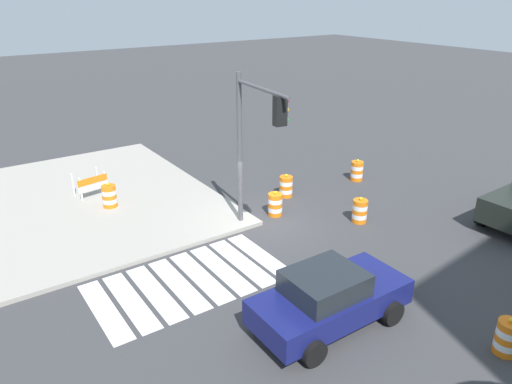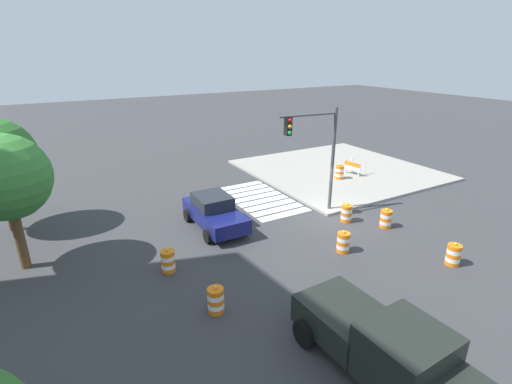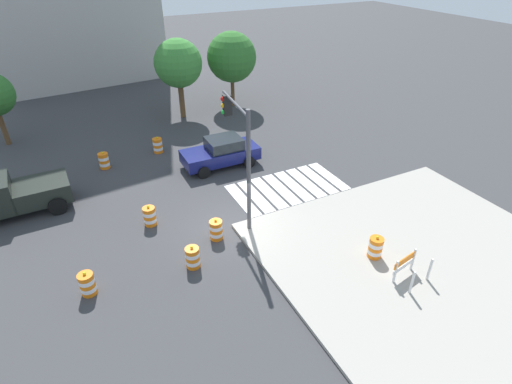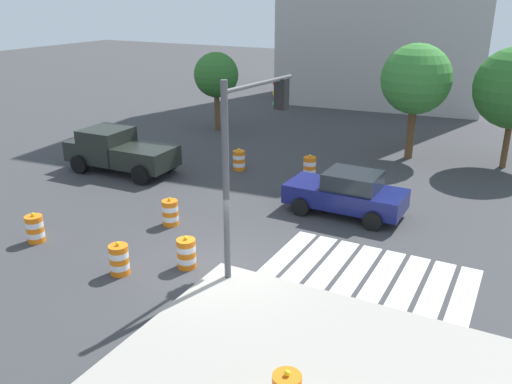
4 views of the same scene
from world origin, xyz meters
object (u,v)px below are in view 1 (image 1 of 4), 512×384
(traffic_barrel_crosswalk_end, at_px, (360,211))
(traffic_barrel_median_far, at_px, (275,204))
(traffic_barrel_lane_center, at_px, (507,337))
(traffic_barrel_far_curb, at_px, (286,186))
(sports_car, at_px, (329,298))
(traffic_light_pole, at_px, (255,130))
(traffic_barrel_near_corner, at_px, (357,171))
(traffic_barrel_on_sidewalk, at_px, (109,196))
(construction_barricade, at_px, (91,183))

(traffic_barrel_crosswalk_end, xyz_separation_m, traffic_barrel_median_far, (2.29, -2.29, 0.00))
(traffic_barrel_median_far, xyz_separation_m, traffic_barrel_lane_center, (0.01, 9.40, 0.00))
(traffic_barrel_crosswalk_end, distance_m, traffic_barrel_far_curb, 3.61)
(sports_car, distance_m, traffic_light_pole, 6.13)
(traffic_light_pole, bearing_deg, traffic_barrel_near_corner, -165.08)
(traffic_barrel_far_curb, bearing_deg, traffic_light_pole, 35.46)
(sports_car, xyz_separation_m, traffic_barrel_near_corner, (-8.18, -7.01, -0.36))
(traffic_barrel_crosswalk_end, relative_size, traffic_barrel_on_sidewalk, 1.00)
(traffic_barrel_crosswalk_end, xyz_separation_m, traffic_barrel_lane_center, (2.30, 7.11, 0.00))
(traffic_barrel_crosswalk_end, bearing_deg, traffic_barrel_near_corner, -134.11)
(traffic_barrel_lane_center, distance_m, construction_barricade, 15.96)
(sports_car, relative_size, traffic_barrel_on_sidewalk, 4.23)
(sports_car, xyz_separation_m, traffic_barrel_lane_center, (-2.81, 3.27, -0.36))
(traffic_barrel_median_far, bearing_deg, traffic_light_pole, 31.29)
(traffic_barrel_lane_center, bearing_deg, traffic_light_pole, -79.20)
(sports_car, xyz_separation_m, traffic_barrel_crosswalk_end, (-5.11, -3.84, -0.36))
(sports_car, relative_size, traffic_barrel_far_curb, 4.23)
(traffic_barrel_near_corner, height_order, traffic_barrel_median_far, same)
(traffic_barrel_crosswalk_end, height_order, traffic_barrel_on_sidewalk, traffic_barrel_on_sidewalk)
(traffic_barrel_lane_center, bearing_deg, traffic_barrel_median_far, -90.08)
(traffic_barrel_near_corner, relative_size, construction_barricade, 0.75)
(traffic_barrel_near_corner, height_order, traffic_light_pole, traffic_light_pole)
(sports_car, height_order, traffic_barrel_lane_center, sports_car)
(traffic_barrel_on_sidewalk, xyz_separation_m, traffic_light_pole, (-3.54, 5.11, 3.31))
(traffic_barrel_on_sidewalk, distance_m, construction_barricade, 1.51)
(sports_car, height_order, traffic_barrel_near_corner, sports_car)
(sports_car, xyz_separation_m, traffic_barrel_on_sidewalk, (2.34, -10.26, -0.21))
(traffic_barrel_on_sidewalk, bearing_deg, construction_barricade, -80.36)
(traffic_barrel_crosswalk_end, height_order, construction_barricade, construction_barricade)
(traffic_barrel_crosswalk_end, bearing_deg, construction_barricade, -45.74)
(traffic_barrel_median_far, distance_m, construction_barricade, 7.80)
(traffic_barrel_far_curb, height_order, traffic_barrel_lane_center, same)
(traffic_barrel_on_sidewalk, bearing_deg, sports_car, 102.87)
(traffic_barrel_median_far, xyz_separation_m, traffic_barrel_far_curb, (-1.49, -1.23, 0.00))
(traffic_light_pole, bearing_deg, traffic_barrel_crosswalk_end, 161.46)
(traffic_barrel_crosswalk_end, bearing_deg, traffic_barrel_far_curb, -77.22)
(traffic_barrel_near_corner, relative_size, traffic_barrel_far_curb, 1.00)
(traffic_barrel_lane_center, height_order, traffic_barrel_on_sidewalk, traffic_barrel_on_sidewalk)
(traffic_barrel_crosswalk_end, height_order, traffic_barrel_far_curb, same)
(traffic_barrel_near_corner, height_order, traffic_barrel_far_curb, same)
(traffic_barrel_median_far, relative_size, traffic_light_pole, 0.19)
(traffic_barrel_crosswalk_end, xyz_separation_m, construction_barricade, (7.70, -7.90, 0.27))
(traffic_light_pole, bearing_deg, traffic_barrel_far_curb, -144.54)
(traffic_barrel_near_corner, bearing_deg, traffic_barrel_far_curb, -5.21)
(traffic_barrel_near_corner, height_order, traffic_barrel_lane_center, same)
(traffic_barrel_crosswalk_end, distance_m, traffic_barrel_on_sidewalk, 9.84)
(traffic_barrel_lane_center, relative_size, traffic_barrel_on_sidewalk, 1.00)
(traffic_barrel_on_sidewalk, bearing_deg, traffic_barrel_lane_center, 110.84)
(traffic_barrel_crosswalk_end, xyz_separation_m, traffic_light_pole, (3.91, -1.31, 3.46))
(traffic_barrel_far_curb, relative_size, traffic_barrel_lane_center, 1.00)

